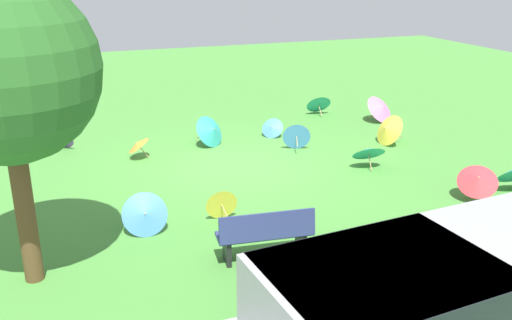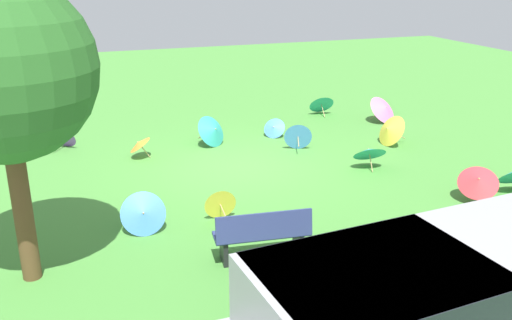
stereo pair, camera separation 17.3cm
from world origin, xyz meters
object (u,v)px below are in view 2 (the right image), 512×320
(parasol_orange_0, at_px, (139,144))
(parasol_blue_6, at_px, (274,128))
(shade_tree, at_px, (1,71))
(parasol_blue_1, at_px, (143,213))
(parasol_red_0, at_px, (478,181))
(parasol_teal_2, at_px, (369,152))
(parasol_blue_2, at_px, (298,136))
(parasol_yellow_0, at_px, (219,203))
(van_dark, at_px, (426,300))
(parasol_teal_4, at_px, (321,103))
(parasol_purple_1, at_px, (63,135))
(parasol_yellow_1, at_px, (389,130))
(parasol_teal_0, at_px, (213,130))
(parasol_pink_0, at_px, (384,109))

(parasol_orange_0, distance_m, parasol_blue_6, 3.91)
(shade_tree, height_order, parasol_blue_1, shade_tree)
(parasol_blue_1, relative_size, parasol_red_0, 0.78)
(parasol_teal_2, relative_size, parasol_blue_6, 1.18)
(shade_tree, height_order, parasol_blue_2, shade_tree)
(parasol_yellow_0, bearing_deg, van_dark, 103.35)
(parasol_blue_1, height_order, parasol_blue_6, parasol_blue_1)
(parasol_yellow_0, relative_size, parasol_blue_2, 0.81)
(parasol_teal_2, xyz_separation_m, parasol_teal_4, (-1.13, -4.97, -0.02))
(parasol_purple_1, relative_size, parasol_yellow_1, 1.00)
(parasol_blue_1, distance_m, parasol_teal_2, 5.88)
(parasol_teal_0, xyz_separation_m, parasol_blue_1, (2.59, 4.59, -0.04))
(van_dark, bearing_deg, parasol_orange_0, -76.90)
(parasol_teal_4, bearing_deg, van_dark, 69.91)
(parasol_teal_2, relative_size, parasol_yellow_1, 0.96)
(parasol_blue_1, distance_m, parasol_orange_0, 4.27)
(parasol_yellow_0, distance_m, parasol_red_0, 5.32)
(parasol_red_0, bearing_deg, parasol_yellow_0, -11.38)
(parasol_yellow_0, height_order, parasol_red_0, parasol_red_0)
(parasol_red_0, bearing_deg, parasol_pink_0, -104.13)
(parasol_teal_0, height_order, parasol_blue_6, parasol_teal_0)
(parasol_blue_1, bearing_deg, parasol_yellow_1, -156.77)
(parasol_teal_0, height_order, parasol_red_0, parasol_teal_0)
(parasol_yellow_0, relative_size, parasol_teal_4, 0.73)
(parasol_blue_6, bearing_deg, shade_tree, 42.10)
(van_dark, bearing_deg, parasol_red_0, -136.80)
(parasol_teal_0, xyz_separation_m, parasol_teal_4, (-4.18, -2.03, -0.05))
(parasol_blue_2, bearing_deg, parasol_yellow_0, 47.25)
(parasol_purple_1, height_order, parasol_teal_4, parasol_teal_4)
(parasol_orange_0, height_order, parasol_yellow_1, parasol_yellow_1)
(parasol_yellow_0, bearing_deg, parasol_teal_2, -160.26)
(parasol_teal_2, xyz_separation_m, parasol_blue_2, (1.03, -1.90, -0.04))
(parasol_blue_6, bearing_deg, parasol_orange_0, 8.16)
(parasol_purple_1, xyz_separation_m, parasol_red_0, (-7.92, 6.62, 0.10))
(parasol_blue_1, height_order, parasol_purple_1, parasol_blue_1)
(shade_tree, height_order, parasol_teal_4, shade_tree)
(shade_tree, relative_size, parasol_teal_0, 4.27)
(parasol_teal_2, bearing_deg, parasol_purple_1, -30.73)
(parasol_purple_1, height_order, parasol_blue_2, parasol_blue_2)
(parasol_teal_4, bearing_deg, parasol_yellow_0, 50.65)
(shade_tree, relative_size, parasol_blue_2, 5.90)
(parasol_teal_0, distance_m, parasol_purple_1, 3.98)
(parasol_red_0, bearing_deg, parasol_teal_0, -53.18)
(parasol_teal_0, bearing_deg, van_dark, 90.26)
(van_dark, bearing_deg, parasol_yellow_0, -76.65)
(van_dark, relative_size, parasol_teal_2, 5.26)
(parasol_orange_0, bearing_deg, parasol_yellow_1, 169.69)
(parasol_teal_0, distance_m, parasol_red_0, 6.85)
(parasol_yellow_0, distance_m, parasol_teal_2, 4.42)
(parasol_pink_0, relative_size, parasol_purple_1, 1.26)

